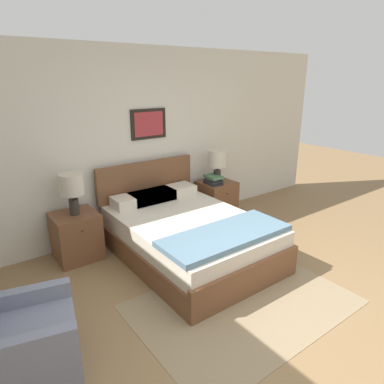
{
  "coord_description": "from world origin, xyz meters",
  "views": [
    {
      "loc": [
        -2.15,
        -1.39,
        2.19
      ],
      "look_at": [
        0.06,
        1.6,
        0.94
      ],
      "focal_mm": 32.0,
      "sensor_mm": 36.0,
      "label": 1
    }
  ],
  "objects_px": {
    "bed": "(187,234)",
    "armchair": "(23,341)",
    "nightstand_by_door": "(216,199)",
    "table_lamp_by_door": "(217,160)",
    "nightstand_near_window": "(76,236)",
    "table_lamp_near_window": "(72,187)"
  },
  "relations": [
    {
      "from": "nightstand_by_door",
      "to": "table_lamp_by_door",
      "type": "distance_m",
      "value": 0.65
    },
    {
      "from": "nightstand_by_door",
      "to": "bed",
      "type": "bearing_deg",
      "value": -145.74
    },
    {
      "from": "bed",
      "to": "armchair",
      "type": "bearing_deg",
      "value": -160.08
    },
    {
      "from": "armchair",
      "to": "table_lamp_by_door",
      "type": "distance_m",
      "value": 3.62
    },
    {
      "from": "nightstand_by_door",
      "to": "armchair",
      "type": "bearing_deg",
      "value": -154.54
    },
    {
      "from": "bed",
      "to": "table_lamp_by_door",
      "type": "xyz_separation_m",
      "value": [
        1.14,
        0.77,
        0.65
      ]
    },
    {
      "from": "armchair",
      "to": "bed",
      "type": "bearing_deg",
      "value": 123.02
    },
    {
      "from": "nightstand_near_window",
      "to": "table_lamp_by_door",
      "type": "relative_size",
      "value": 1.16
    },
    {
      "from": "armchair",
      "to": "nightstand_near_window",
      "type": "relative_size",
      "value": 1.43
    },
    {
      "from": "nightstand_near_window",
      "to": "table_lamp_near_window",
      "type": "distance_m",
      "value": 0.65
    },
    {
      "from": "table_lamp_by_door",
      "to": "bed",
      "type": "bearing_deg",
      "value": -146.04
    },
    {
      "from": "armchair",
      "to": "nightstand_by_door",
      "type": "relative_size",
      "value": 1.43
    },
    {
      "from": "armchair",
      "to": "table_lamp_by_door",
      "type": "relative_size",
      "value": 1.65
    },
    {
      "from": "bed",
      "to": "armchair",
      "type": "xyz_separation_m",
      "value": [
        -2.08,
        -0.75,
        -0.02
      ]
    },
    {
      "from": "bed",
      "to": "nightstand_near_window",
      "type": "relative_size",
      "value": 3.62
    },
    {
      "from": "armchair",
      "to": "nightstand_by_door",
      "type": "xyz_separation_m",
      "value": [
        3.23,
        1.54,
        0.01
      ]
    },
    {
      "from": "table_lamp_near_window",
      "to": "table_lamp_by_door",
      "type": "xyz_separation_m",
      "value": [
        2.28,
        0.0,
        0.0
      ]
    },
    {
      "from": "table_lamp_near_window",
      "to": "nightstand_by_door",
      "type": "bearing_deg",
      "value": 0.34
    },
    {
      "from": "bed",
      "to": "nightstand_by_door",
      "type": "xyz_separation_m",
      "value": [
        1.15,
        0.78,
        -0.0
      ]
    },
    {
      "from": "bed",
      "to": "table_lamp_near_window",
      "type": "xyz_separation_m",
      "value": [
        -1.14,
        0.77,
        0.65
      ]
    },
    {
      "from": "bed",
      "to": "table_lamp_near_window",
      "type": "bearing_deg",
      "value": 145.88
    },
    {
      "from": "armchair",
      "to": "nightstand_by_door",
      "type": "height_order",
      "value": "armchair"
    }
  ]
}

